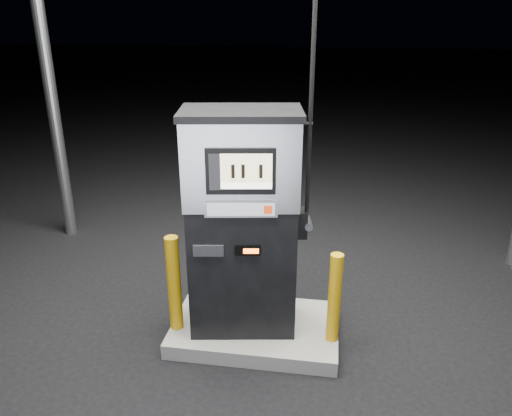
# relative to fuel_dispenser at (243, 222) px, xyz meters

# --- Properties ---
(ground) EXTENTS (80.00, 80.00, 0.00)m
(ground) POSITION_rel_fuel_dispenser_xyz_m (0.11, 0.02, -1.22)
(ground) COLOR black
(ground) RESTS_ON ground
(pump_island) EXTENTS (1.60, 1.00, 0.15)m
(pump_island) POSITION_rel_fuel_dispenser_xyz_m (0.11, 0.02, -1.14)
(pump_island) COLOR #60605C
(pump_island) RESTS_ON ground
(fuel_dispenser) EXTENTS (1.19, 0.77, 4.32)m
(fuel_dispenser) POSITION_rel_fuel_dispenser_xyz_m (0.00, 0.00, 0.00)
(fuel_dispenser) COLOR black
(fuel_dispenser) RESTS_ON pump_island
(bollard_left) EXTENTS (0.14, 0.14, 0.95)m
(bollard_left) POSITION_rel_fuel_dispenser_xyz_m (-0.63, -0.16, -0.59)
(bollard_left) COLOR #C78F0B
(bollard_left) RESTS_ON pump_island
(bollard_right) EXTENTS (0.15, 0.15, 0.87)m
(bollard_right) POSITION_rel_fuel_dispenser_xyz_m (0.85, -0.13, -0.63)
(bollard_right) COLOR #C78F0B
(bollard_right) RESTS_ON pump_island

